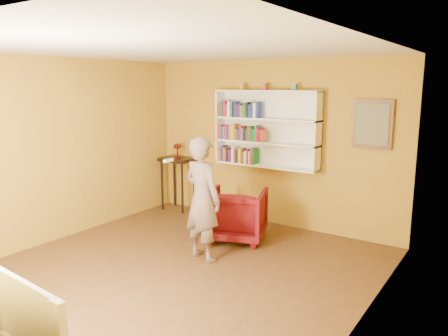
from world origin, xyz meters
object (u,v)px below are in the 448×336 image
Objects in this scene: armchair at (237,215)px; person at (202,199)px; bookshelf at (268,129)px; television at (39,314)px; console_table at (178,167)px; ruby_lustre at (177,147)px.

person is (0.03, -0.89, 0.44)m from armchair.
bookshelf is 1.96m from person.
television is at bearing 116.33° from person.
console_table is (-1.78, -0.16, -0.78)m from bookshelf.
person is at bearing 108.85° from television.
bookshelf is 2.13× the size of armchair.
bookshelf is at bearing -110.40° from armchair.
bookshelf is 4.79m from television.
person is (0.02, -1.81, -0.77)m from bookshelf.
ruby_lustre reaches higher than television.
console_table is 5.16m from television.
person reaches higher than ruby_lustre.
ruby_lustre is 2.08m from armchair.
television is (0.72, -2.85, -0.08)m from person.
ruby_lustre is 0.31× the size of armchair.
television is at bearing 81.24° from armchair.
ruby_lustre is at bearing -43.26° from armchair.
armchair is at bearing -76.16° from person.
ruby_lustre is (0.00, -0.00, 0.36)m from console_table.
person reaches higher than console_table.
television is (0.75, -4.66, -0.85)m from bookshelf.
console_table is at bearing -174.87° from bookshelf.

